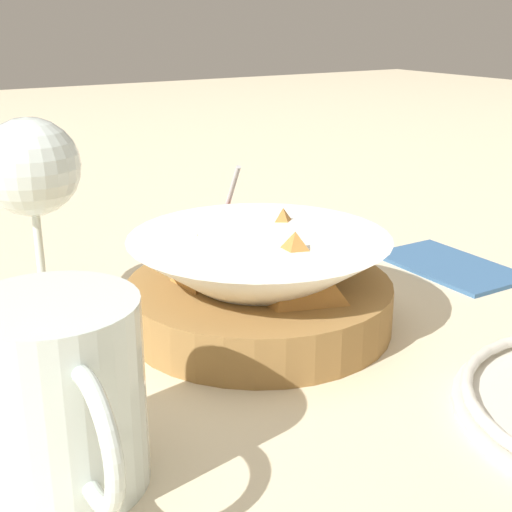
{
  "coord_description": "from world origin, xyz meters",
  "views": [
    {
      "loc": [
        0.44,
        -0.25,
        0.24
      ],
      "look_at": [
        -0.0,
        0.02,
        0.06
      ],
      "focal_mm": 50.0,
      "sensor_mm": 36.0,
      "label": 1
    }
  ],
  "objects_px": {
    "wine_glass": "(31,174)",
    "beer_mug": "(59,404)",
    "sauce_cup": "(223,229)",
    "food_basket": "(258,284)"
  },
  "relations": [
    {
      "from": "food_basket",
      "to": "wine_glass",
      "type": "distance_m",
      "value": 0.2
    },
    {
      "from": "sauce_cup",
      "to": "wine_glass",
      "type": "distance_m",
      "value": 0.23
    },
    {
      "from": "food_basket",
      "to": "wine_glass",
      "type": "xyz_separation_m",
      "value": [
        -0.13,
        -0.14,
        0.08
      ]
    },
    {
      "from": "food_basket",
      "to": "wine_glass",
      "type": "bearing_deg",
      "value": -132.94
    },
    {
      "from": "food_basket",
      "to": "sauce_cup",
      "type": "height_order",
      "value": "sauce_cup"
    },
    {
      "from": "wine_glass",
      "to": "beer_mug",
      "type": "bearing_deg",
      "value": -13.61
    },
    {
      "from": "sauce_cup",
      "to": "wine_glass",
      "type": "height_order",
      "value": "wine_glass"
    },
    {
      "from": "wine_glass",
      "to": "beer_mug",
      "type": "distance_m",
      "value": 0.26
    },
    {
      "from": "food_basket",
      "to": "beer_mug",
      "type": "height_order",
      "value": "beer_mug"
    },
    {
      "from": "food_basket",
      "to": "sauce_cup",
      "type": "bearing_deg",
      "value": 158.74
    }
  ]
}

